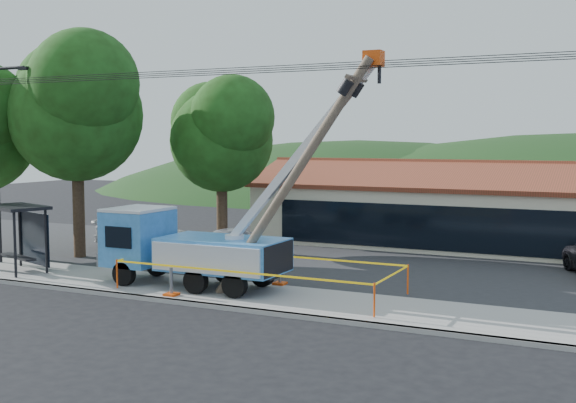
{
  "coord_description": "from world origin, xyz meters",
  "views": [
    {
      "loc": [
        12.02,
        -18.67,
        5.82
      ],
      "look_at": [
        0.62,
        5.0,
        3.5
      ],
      "focal_mm": 45.0,
      "sensor_mm": 36.0,
      "label": 1
    }
  ],
  "objects_px": {
    "car_silver": "(225,257)",
    "car_white": "(144,248)",
    "bus_shelter": "(21,223)",
    "leaning_pole": "(297,171)",
    "utility_truck": "(189,245)"
  },
  "relations": [
    {
      "from": "car_silver",
      "to": "car_white",
      "type": "distance_m",
      "value": 5.26
    },
    {
      "from": "bus_shelter",
      "to": "leaning_pole",
      "type": "bearing_deg",
      "value": 18.91
    },
    {
      "from": "leaning_pole",
      "to": "car_silver",
      "type": "xyz_separation_m",
      "value": [
        -7.58,
        7.81,
        -4.7
      ]
    },
    {
      "from": "bus_shelter",
      "to": "car_silver",
      "type": "xyz_separation_m",
      "value": [
        5.41,
        7.75,
        -2.23
      ]
    },
    {
      "from": "leaning_pole",
      "to": "bus_shelter",
      "type": "height_order",
      "value": "leaning_pole"
    },
    {
      "from": "utility_truck",
      "to": "bus_shelter",
      "type": "relative_size",
      "value": 3.38
    },
    {
      "from": "car_silver",
      "to": "car_white",
      "type": "xyz_separation_m",
      "value": [
        -5.24,
        0.46,
        0.0
      ]
    },
    {
      "from": "bus_shelter",
      "to": "car_silver",
      "type": "distance_m",
      "value": 9.71
    },
    {
      "from": "leaning_pole",
      "to": "car_silver",
      "type": "relative_size",
      "value": 2.17
    },
    {
      "from": "car_silver",
      "to": "utility_truck",
      "type": "bearing_deg",
      "value": -62.67
    },
    {
      "from": "utility_truck",
      "to": "leaning_pole",
      "type": "relative_size",
      "value": 1.33
    },
    {
      "from": "bus_shelter",
      "to": "car_silver",
      "type": "bearing_deg",
      "value": 74.26
    },
    {
      "from": "car_white",
      "to": "leaning_pole",
      "type": "bearing_deg",
      "value": -138.85
    },
    {
      "from": "leaning_pole",
      "to": "car_white",
      "type": "distance_m",
      "value": 15.96
    },
    {
      "from": "leaning_pole",
      "to": "car_white",
      "type": "bearing_deg",
      "value": 147.17
    }
  ]
}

